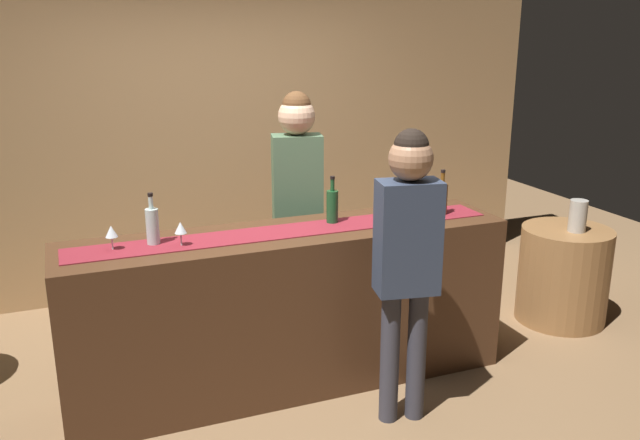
{
  "coord_description": "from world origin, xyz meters",
  "views": [
    {
      "loc": [
        -1.24,
        -3.65,
        2.22
      ],
      "look_at": [
        0.2,
        0.0,
        1.07
      ],
      "focal_mm": 37.37,
      "sensor_mm": 36.0,
      "label": 1
    }
  ],
  "objects_px": {
    "wine_bottle_clear": "(152,225)",
    "wine_bottle_amber": "(442,198)",
    "round_side_table": "(563,275)",
    "bartender": "(297,189)",
    "wine_bottle_green": "(332,206)",
    "wine_glass_far_end": "(395,201)",
    "vase_on_side_table": "(578,216)",
    "customer_sipping": "(407,247)",
    "wine_glass_near_customer": "(181,229)",
    "wine_glass_mid_counter": "(111,232)"
  },
  "relations": [
    {
      "from": "vase_on_side_table",
      "to": "bartender",
      "type": "bearing_deg",
      "value": 165.74
    },
    {
      "from": "wine_bottle_amber",
      "to": "wine_glass_near_customer",
      "type": "height_order",
      "value": "wine_bottle_amber"
    },
    {
      "from": "vase_on_side_table",
      "to": "round_side_table",
      "type": "bearing_deg",
      "value": 100.51
    },
    {
      "from": "wine_glass_mid_counter",
      "to": "vase_on_side_table",
      "type": "height_order",
      "value": "wine_glass_mid_counter"
    },
    {
      "from": "wine_bottle_clear",
      "to": "bartender",
      "type": "relative_size",
      "value": 0.17
    },
    {
      "from": "wine_bottle_clear",
      "to": "wine_bottle_amber",
      "type": "distance_m",
      "value": 1.85
    },
    {
      "from": "bartender",
      "to": "vase_on_side_table",
      "type": "height_order",
      "value": "bartender"
    },
    {
      "from": "wine_glass_near_customer",
      "to": "wine_glass_far_end",
      "type": "xyz_separation_m",
      "value": [
        1.4,
        0.09,
        0.0
      ]
    },
    {
      "from": "wine_glass_mid_counter",
      "to": "wine_glass_near_customer",
      "type": "bearing_deg",
      "value": -10.6
    },
    {
      "from": "wine_bottle_clear",
      "to": "wine_bottle_green",
      "type": "bearing_deg",
      "value": 1.12
    },
    {
      "from": "wine_glass_near_customer",
      "to": "wine_glass_mid_counter",
      "type": "height_order",
      "value": "same"
    },
    {
      "from": "wine_bottle_green",
      "to": "round_side_table",
      "type": "relative_size",
      "value": 0.41
    },
    {
      "from": "wine_glass_mid_counter",
      "to": "customer_sipping",
      "type": "bearing_deg",
      "value": -23.42
    },
    {
      "from": "wine_bottle_clear",
      "to": "round_side_table",
      "type": "relative_size",
      "value": 0.41
    },
    {
      "from": "wine_glass_near_customer",
      "to": "wine_glass_mid_counter",
      "type": "xyz_separation_m",
      "value": [
        -0.37,
        0.07,
        0.0
      ]
    },
    {
      "from": "customer_sipping",
      "to": "round_side_table",
      "type": "bearing_deg",
      "value": 33.49
    },
    {
      "from": "wine_glass_mid_counter",
      "to": "wine_bottle_green",
      "type": "bearing_deg",
      "value": 1.95
    },
    {
      "from": "round_side_table",
      "to": "vase_on_side_table",
      "type": "height_order",
      "value": "vase_on_side_table"
    },
    {
      "from": "wine_glass_near_customer",
      "to": "wine_bottle_amber",
      "type": "bearing_deg",
      "value": 0.95
    },
    {
      "from": "wine_bottle_clear",
      "to": "customer_sipping",
      "type": "bearing_deg",
      "value": -27.89
    },
    {
      "from": "wine_bottle_green",
      "to": "wine_glass_mid_counter",
      "type": "height_order",
      "value": "wine_bottle_green"
    },
    {
      "from": "wine_bottle_green",
      "to": "wine_glass_far_end",
      "type": "height_order",
      "value": "wine_bottle_green"
    },
    {
      "from": "vase_on_side_table",
      "to": "customer_sipping",
      "type": "bearing_deg",
      "value": -159.24
    },
    {
      "from": "wine_glass_near_customer",
      "to": "bartender",
      "type": "xyz_separation_m",
      "value": [
        0.92,
        0.63,
        0.0
      ]
    },
    {
      "from": "wine_bottle_green",
      "to": "wine_bottle_amber",
      "type": "bearing_deg",
      "value": -6.61
    },
    {
      "from": "wine_glass_near_customer",
      "to": "round_side_table",
      "type": "height_order",
      "value": "wine_glass_near_customer"
    },
    {
      "from": "wine_bottle_amber",
      "to": "round_side_table",
      "type": "xyz_separation_m",
      "value": [
        1.23,
        0.15,
        -0.76
      ]
    },
    {
      "from": "wine_bottle_amber",
      "to": "wine_glass_mid_counter",
      "type": "height_order",
      "value": "wine_bottle_amber"
    },
    {
      "from": "wine_bottle_green",
      "to": "bartender",
      "type": "bearing_deg",
      "value": 95.55
    },
    {
      "from": "wine_bottle_amber",
      "to": "wine_bottle_clear",
      "type": "bearing_deg",
      "value": 178.02
    },
    {
      "from": "wine_glass_near_customer",
      "to": "bartender",
      "type": "distance_m",
      "value": 1.11
    },
    {
      "from": "wine_glass_near_customer",
      "to": "vase_on_side_table",
      "type": "height_order",
      "value": "wine_glass_near_customer"
    },
    {
      "from": "wine_bottle_clear",
      "to": "bartender",
      "type": "xyz_separation_m",
      "value": [
        1.06,
        0.54,
        -0.0
      ]
    },
    {
      "from": "wine_bottle_amber",
      "to": "bartender",
      "type": "bearing_deg",
      "value": 142.85
    },
    {
      "from": "round_side_table",
      "to": "wine_bottle_amber",
      "type": "bearing_deg",
      "value": -172.9
    },
    {
      "from": "wine_glass_mid_counter",
      "to": "wine_bottle_clear",
      "type": "bearing_deg",
      "value": 6.0
    },
    {
      "from": "wine_bottle_clear",
      "to": "wine_glass_mid_counter",
      "type": "height_order",
      "value": "wine_bottle_clear"
    },
    {
      "from": "wine_bottle_clear",
      "to": "wine_glass_mid_counter",
      "type": "xyz_separation_m",
      "value": [
        -0.23,
        -0.02,
        -0.01
      ]
    },
    {
      "from": "wine_bottle_green",
      "to": "customer_sipping",
      "type": "distance_m",
      "value": 0.71
    },
    {
      "from": "wine_glass_near_customer",
      "to": "customer_sipping",
      "type": "relative_size",
      "value": 0.08
    },
    {
      "from": "wine_glass_far_end",
      "to": "bartender",
      "type": "height_order",
      "value": "bartender"
    },
    {
      "from": "wine_glass_far_end",
      "to": "bartender",
      "type": "xyz_separation_m",
      "value": [
        -0.48,
        0.54,
        0.0
      ]
    },
    {
      "from": "round_side_table",
      "to": "wine_bottle_clear",
      "type": "bearing_deg",
      "value": -178.35
    },
    {
      "from": "wine_glass_near_customer",
      "to": "bartender",
      "type": "relative_size",
      "value": 0.08
    },
    {
      "from": "wine_bottle_green",
      "to": "wine_glass_far_end",
      "type": "bearing_deg",
      "value": -3.02
    },
    {
      "from": "wine_glass_mid_counter",
      "to": "wine_glass_far_end",
      "type": "height_order",
      "value": "same"
    },
    {
      "from": "wine_bottle_amber",
      "to": "wine_glass_near_customer",
      "type": "xyz_separation_m",
      "value": [
        -1.71,
        -0.03,
        -0.01
      ]
    },
    {
      "from": "wine_bottle_amber",
      "to": "vase_on_side_table",
      "type": "bearing_deg",
      "value": 3.87
    },
    {
      "from": "wine_bottle_amber",
      "to": "customer_sipping",
      "type": "distance_m",
      "value": 0.85
    },
    {
      "from": "wine_bottle_clear",
      "to": "round_side_table",
      "type": "distance_m",
      "value": 3.17
    }
  ]
}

